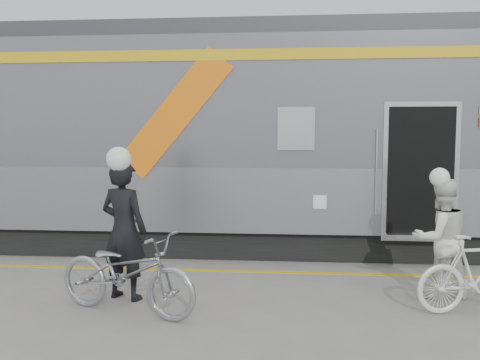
# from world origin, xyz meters

# --- Properties ---
(ground) EXTENTS (90.00, 90.00, 0.00)m
(ground) POSITION_xyz_m (0.00, 0.00, 0.00)
(ground) COLOR slate
(ground) RESTS_ON ground
(train) EXTENTS (24.00, 3.17, 4.10)m
(train) POSITION_xyz_m (-0.11, 4.19, 2.05)
(train) COLOR black
(train) RESTS_ON ground
(safety_strip) EXTENTS (24.00, 0.12, 0.01)m
(safety_strip) POSITION_xyz_m (0.00, 2.15, 0.00)
(safety_strip) COLOR gold
(safety_strip) RESTS_ON ground
(man) EXTENTS (0.77, 0.63, 1.82)m
(man) POSITION_xyz_m (-2.19, 0.71, 0.91)
(man) COLOR black
(man) RESTS_ON ground
(bicycle_left) EXTENTS (2.02, 1.25, 1.00)m
(bicycle_left) POSITION_xyz_m (-1.99, 0.16, 0.50)
(bicycle_left) COLOR #929498
(bicycle_left) RESTS_ON ground
(woman) EXTENTS (0.88, 0.76, 1.58)m
(woman) POSITION_xyz_m (1.95, 1.11, 0.79)
(woman) COLOR silver
(woman) RESTS_ON ground
(bicycle_right) EXTENTS (1.65, 0.80, 0.96)m
(bicycle_right) POSITION_xyz_m (2.25, 0.56, 0.48)
(bicycle_right) COLOR silver
(bicycle_right) RESTS_ON ground
(helmet_man) EXTENTS (0.32, 0.32, 0.32)m
(helmet_man) POSITION_xyz_m (-2.19, 0.71, 1.98)
(helmet_man) COLOR white
(helmet_man) RESTS_ON man
(helmet_woman) EXTENTS (0.25, 0.25, 0.25)m
(helmet_woman) POSITION_xyz_m (1.95, 1.11, 1.71)
(helmet_woman) COLOR white
(helmet_woman) RESTS_ON woman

